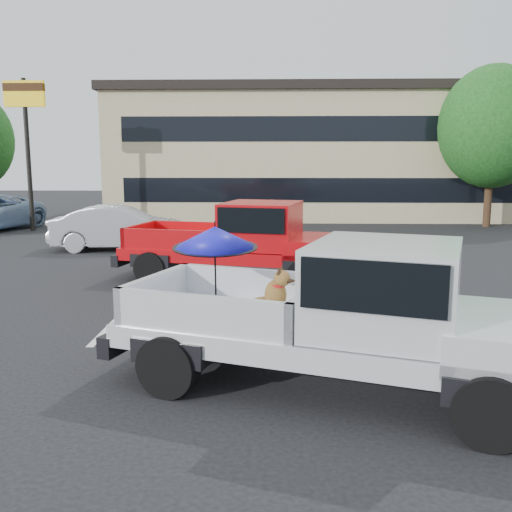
# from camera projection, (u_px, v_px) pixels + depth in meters

# --- Properties ---
(ground) EXTENTS (90.00, 90.00, 0.00)m
(ground) POSITION_uv_depth(u_px,v_px,m) (285.00, 339.00, 9.12)
(ground) COLOR black
(ground) RESTS_ON ground
(stripe_left) EXTENTS (0.12, 5.00, 0.01)m
(stripe_left) POSITION_uv_depth(u_px,v_px,m) (130.00, 306.00, 11.18)
(stripe_left) COLOR silver
(stripe_left) RESTS_ON ground
(stripe_right) EXTENTS (0.12, 5.00, 0.01)m
(stripe_right) POSITION_uv_depth(u_px,v_px,m) (438.00, 308.00, 11.00)
(stripe_right) COLOR silver
(stripe_right) RESTS_ON ground
(motel_building) EXTENTS (20.40, 8.40, 6.30)m
(motel_building) POSITION_uv_depth(u_px,v_px,m) (317.00, 153.00, 29.21)
(motel_building) COLOR tan
(motel_building) RESTS_ON ground
(motel_sign) EXTENTS (1.60, 0.22, 6.00)m
(motel_sign) POSITION_uv_depth(u_px,v_px,m) (25.00, 113.00, 22.45)
(motel_sign) COLOR black
(motel_sign) RESTS_ON ground
(tree_right) EXTENTS (4.46, 4.46, 6.78)m
(tree_right) POSITION_uv_depth(u_px,v_px,m) (493.00, 127.00, 23.92)
(tree_right) COLOR #332114
(tree_right) RESTS_ON ground
(tree_back) EXTENTS (4.68, 4.68, 7.11)m
(tree_back) POSITION_uv_depth(u_px,v_px,m) (385.00, 132.00, 31.86)
(tree_back) COLOR #332114
(tree_back) RESTS_ON ground
(silver_pickup) EXTENTS (6.02, 3.70, 2.06)m
(silver_pickup) POSITION_uv_depth(u_px,v_px,m) (363.00, 310.00, 6.85)
(silver_pickup) COLOR black
(silver_pickup) RESTS_ON ground
(red_pickup) EXTENTS (5.96, 3.16, 1.87)m
(red_pickup) POSITION_uv_depth(u_px,v_px,m) (254.00, 238.00, 13.32)
(red_pickup) COLOR black
(red_pickup) RESTS_ON ground
(silver_sedan) EXTENTS (4.39, 1.81, 1.41)m
(silver_sedan) POSITION_uv_depth(u_px,v_px,m) (121.00, 228.00, 18.11)
(silver_sedan) COLOR #B2B3BA
(silver_sedan) RESTS_ON ground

